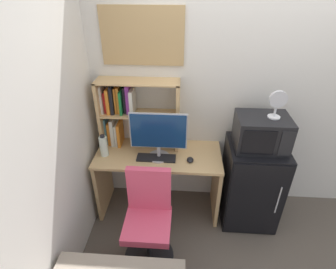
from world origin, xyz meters
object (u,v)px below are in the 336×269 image
(monitor, at_px, (158,134))
(desk_chair, at_px, (149,223))
(computer_mouse, at_px, (190,160))
(microwave, at_px, (262,132))
(water_bottle, at_px, (104,146))
(mini_fridge, at_px, (251,183))
(desk_fan, at_px, (277,103))
(wall_corkboard, at_px, (142,36))
(keyboard, at_px, (156,158))
(hutch_bookshelf, at_px, (127,111))

(monitor, xyz_separation_m, desk_chair, (-0.05, -0.54, -0.61))
(computer_mouse, bearing_deg, microwave, 5.27)
(water_bottle, bearing_deg, mini_fridge, 0.36)
(mini_fridge, xyz_separation_m, desk_fan, (0.08, -0.00, 0.92))
(desk_fan, bearing_deg, microwave, 176.09)
(computer_mouse, height_order, water_bottle, water_bottle)
(desk_fan, distance_m, desk_chair, 1.54)
(microwave, bearing_deg, wall_corkboard, 164.33)
(keyboard, relative_size, desk_fan, 1.50)
(keyboard, distance_m, microwave, 1.03)
(monitor, relative_size, water_bottle, 2.35)
(monitor, relative_size, computer_mouse, 6.32)
(desk_fan, bearing_deg, monitor, -179.70)
(desk_chair, bearing_deg, computer_mouse, 53.94)
(keyboard, distance_m, desk_fan, 1.22)
(monitor, height_order, keyboard, monitor)
(microwave, bearing_deg, computer_mouse, -174.73)
(water_bottle, relative_size, mini_fridge, 0.25)
(water_bottle, height_order, wall_corkboard, wall_corkboard)
(mini_fridge, height_order, desk_fan, desk_fan)
(keyboard, height_order, computer_mouse, computer_mouse)
(desk_chair, bearing_deg, desk_fan, 26.79)
(keyboard, bearing_deg, mini_fridge, 2.29)
(water_bottle, xyz_separation_m, wall_corkboard, (0.39, 0.33, 0.98))
(keyboard, bearing_deg, hutch_bookshelf, 140.28)
(desk_chair, bearing_deg, wall_corkboard, 97.75)
(mini_fridge, xyz_separation_m, desk_chair, (-1.00, -0.55, -0.05))
(hutch_bookshelf, xyz_separation_m, monitor, (0.33, -0.23, -0.12))
(hutch_bookshelf, relative_size, monitor, 1.47)
(monitor, xyz_separation_m, desk_fan, (1.03, 0.01, 0.35))
(computer_mouse, distance_m, microwave, 0.71)
(wall_corkboard, bearing_deg, keyboard, -68.55)
(keyboard, distance_m, mini_fridge, 1.02)
(water_bottle, distance_m, microwave, 1.52)
(desk_chair, xyz_separation_m, wall_corkboard, (-0.12, 0.86, 1.43))
(microwave, xyz_separation_m, desk_chair, (-1.00, -0.55, -0.66))
(water_bottle, height_order, desk_chair, water_bottle)
(microwave, height_order, desk_chair, microwave)
(computer_mouse, distance_m, wall_corkboard, 1.23)
(microwave, bearing_deg, mini_fridge, -90.18)
(water_bottle, distance_m, desk_fan, 1.66)
(wall_corkboard, bearing_deg, desk_chair, -82.25)
(water_bottle, bearing_deg, desk_fan, 0.26)
(hutch_bookshelf, xyz_separation_m, microwave, (1.29, -0.22, -0.07))
(monitor, height_order, desk_fan, desk_fan)
(keyboard, xyz_separation_m, desk_chair, (-0.02, -0.51, -0.35))
(hutch_bookshelf, bearing_deg, desk_fan, -9.25)
(hutch_bookshelf, relative_size, desk_chair, 0.86)
(keyboard, distance_m, desk_chair, 0.62)
(monitor, bearing_deg, mini_fridge, 0.47)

